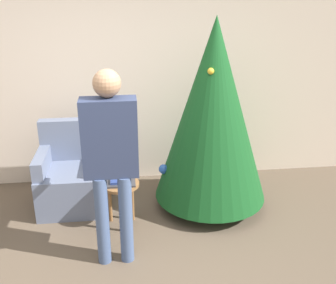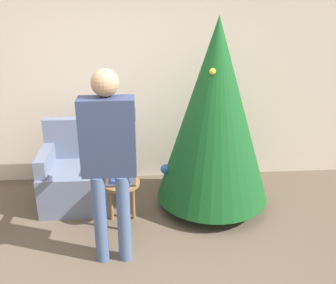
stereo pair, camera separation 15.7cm
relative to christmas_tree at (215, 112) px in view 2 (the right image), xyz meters
The scene contains 7 objects.
wall_back 1.28m from the christmas_tree, 137.82° to the left, with size 8.00×0.06×2.70m.
christmas_tree is the anchor object (origin of this frame).
armchair 1.74m from the christmas_tree, behind, with size 0.79×0.74×0.95m.
person_standing 1.37m from the christmas_tree, 141.81° to the right, with size 0.48×0.57×1.77m.
side_stool 1.28m from the christmas_tree, 163.68° to the right, with size 0.39×0.39×0.49m.
laptop 1.23m from the christmas_tree, 163.68° to the right, with size 0.31×0.23×0.02m.
book 1.22m from the christmas_tree, 163.68° to the right, with size 0.20×0.16×0.02m.
Camera 2 is at (0.15, -2.58, 2.36)m, focal length 42.00 mm.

